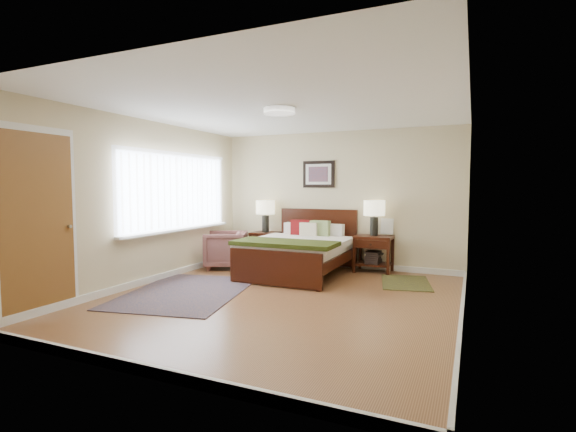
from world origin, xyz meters
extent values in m
plane|color=#905D37|center=(0.00, 0.00, 0.00)|extent=(5.00, 5.00, 0.00)
cube|color=#C4B88E|center=(0.00, 2.50, 1.25)|extent=(4.50, 0.04, 2.50)
cube|color=#C4B88E|center=(0.00, -2.50, 1.25)|extent=(4.50, 0.04, 2.50)
cube|color=#C4B88E|center=(-2.25, 0.00, 1.25)|extent=(0.04, 5.00, 2.50)
cube|color=#C4B88E|center=(2.25, 0.00, 1.25)|extent=(0.04, 5.00, 2.50)
cube|color=white|center=(0.00, 0.00, 2.50)|extent=(4.50, 5.00, 0.02)
cube|color=silver|center=(-2.23, 0.70, 1.40)|extent=(0.02, 2.72, 1.32)
cube|color=silver|center=(-2.21, 0.70, 1.40)|extent=(0.01, 2.60, 1.20)
cube|color=silver|center=(-2.18, 0.70, 0.77)|extent=(0.10, 2.72, 0.04)
cube|color=silver|center=(-2.23, -1.75, 1.09)|extent=(0.01, 1.00, 2.18)
cube|color=brown|center=(-2.23, -1.75, 1.05)|extent=(0.01, 0.90, 2.10)
cylinder|color=#999999|center=(-2.20, -1.37, 1.00)|extent=(0.04, 0.04, 0.04)
cylinder|color=white|center=(0.00, 0.00, 2.46)|extent=(0.40, 0.40, 0.07)
cylinder|color=beige|center=(0.00, 0.00, 2.50)|extent=(0.44, 0.44, 0.01)
cube|color=#361308|center=(-0.35, 2.46, 0.54)|extent=(1.50, 0.06, 1.05)
cube|color=#361308|center=(-0.35, 0.57, 0.28)|extent=(1.50, 0.06, 0.52)
cube|color=#361308|center=(-1.06, 1.52, 0.30)|extent=(0.06, 1.87, 0.17)
cube|color=#361308|center=(0.36, 1.52, 0.30)|extent=(0.06, 1.87, 0.17)
cube|color=silver|center=(-0.35, 1.52, 0.42)|extent=(1.40, 1.85, 0.21)
cube|color=silver|center=(-0.35, 1.42, 0.56)|extent=(1.58, 1.62, 0.09)
cube|color=#333710|center=(-0.35, 0.93, 0.61)|extent=(1.62, 0.70, 0.07)
cube|color=silver|center=(-0.68, 2.22, 0.69)|extent=(0.47, 0.18, 0.24)
cube|color=silver|center=(-0.02, 2.22, 0.69)|extent=(0.47, 0.18, 0.24)
cube|color=#610B0D|center=(-0.56, 2.10, 0.73)|extent=(0.37, 0.17, 0.30)
cube|color=#7A8E52|center=(-0.18, 2.10, 0.73)|extent=(0.36, 0.16, 0.30)
cube|color=beige|center=(-0.37, 2.02, 0.71)|extent=(0.32, 0.13, 0.26)
cube|color=black|center=(-0.35, 2.48, 1.72)|extent=(0.62, 0.03, 0.50)
cube|color=silver|center=(-0.35, 2.46, 1.72)|extent=(0.50, 0.01, 0.38)
cube|color=#A52D23|center=(-0.35, 2.44, 1.72)|extent=(0.38, 0.01, 0.28)
cube|color=#361308|center=(-1.37, 2.27, 0.58)|extent=(0.51, 0.46, 0.05)
cube|color=#361308|center=(-1.59, 2.07, 0.28)|extent=(0.05, 0.05, 0.56)
cube|color=#361308|center=(-1.14, 2.07, 0.28)|extent=(0.05, 0.05, 0.56)
cube|color=#361308|center=(-1.59, 2.47, 0.28)|extent=(0.05, 0.05, 0.56)
cube|color=#361308|center=(-1.14, 2.47, 0.28)|extent=(0.05, 0.05, 0.56)
cube|color=#361308|center=(-1.37, 2.06, 0.48)|extent=(0.45, 0.03, 0.14)
cube|color=#361308|center=(0.75, 2.27, 0.61)|extent=(0.64, 0.48, 0.05)
cube|color=#361308|center=(0.46, 2.06, 0.30)|extent=(0.05, 0.05, 0.59)
cube|color=#361308|center=(1.04, 2.06, 0.30)|extent=(0.05, 0.05, 0.59)
cube|color=#361308|center=(0.46, 2.48, 0.30)|extent=(0.05, 0.05, 0.59)
cube|color=#361308|center=(1.04, 2.48, 0.30)|extent=(0.05, 0.05, 0.59)
cube|color=#361308|center=(0.75, 2.04, 0.51)|extent=(0.58, 0.03, 0.14)
cube|color=#361308|center=(0.75, 2.27, 0.14)|extent=(0.58, 0.42, 0.03)
cube|color=black|center=(0.75, 2.27, 0.17)|extent=(0.23, 0.30, 0.03)
cube|color=black|center=(0.75, 2.27, 0.20)|extent=(0.23, 0.30, 0.03)
cube|color=black|center=(0.75, 2.27, 0.24)|extent=(0.23, 0.30, 0.03)
cube|color=black|center=(0.75, 2.27, 0.28)|extent=(0.23, 0.30, 0.03)
cube|color=black|center=(0.75, 2.27, 0.31)|extent=(0.23, 0.30, 0.03)
cube|color=black|center=(0.75, 2.27, 0.34)|extent=(0.23, 0.30, 0.03)
cylinder|color=black|center=(-1.37, 2.27, 0.77)|extent=(0.14, 0.14, 0.32)
cylinder|color=black|center=(-1.37, 2.27, 0.95)|extent=(0.02, 0.02, 0.06)
cylinder|color=beige|center=(-1.37, 2.27, 1.09)|extent=(0.37, 0.37, 0.26)
cylinder|color=black|center=(0.75, 2.27, 0.80)|extent=(0.14, 0.14, 0.32)
cylinder|color=black|center=(0.75, 2.27, 0.98)|extent=(0.02, 0.02, 0.06)
cylinder|color=beige|center=(0.75, 2.27, 1.12)|extent=(0.37, 0.37, 0.26)
imported|color=brown|center=(-1.80, 1.52, 0.34)|extent=(0.98, 0.97, 0.68)
cube|color=#0C1A3D|center=(-1.35, -0.23, 0.01)|extent=(1.92, 2.41, 0.01)
cube|color=black|center=(1.39, 1.62, 0.01)|extent=(0.92, 1.19, 0.01)
camera|label=1|loc=(2.31, -4.92, 1.48)|focal=26.00mm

